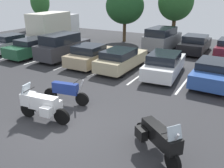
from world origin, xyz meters
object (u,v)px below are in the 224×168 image
motorcycle_third (66,91)px  car_white (165,64)px  car_far_grey (162,39)px  box_truck (54,26)px  car_far_black (195,44)px  car_tan (92,55)px  motorcycle_touring (41,104)px  motorcycle_second (159,137)px  car_silver (12,43)px  car_blue (215,71)px  car_charcoal (63,47)px  car_champagne (121,59)px  car_green (34,47)px

motorcycle_third → car_white: bearing=65.6°
car_far_grey → box_truck: box_truck is taller
car_far_black → car_tan: bearing=-127.1°
motorcycle_touring → car_white: bearing=71.7°
motorcycle_second → car_far_grey: size_ratio=0.43×
motorcycle_third → car_silver: bearing=151.8°
car_far_black → car_blue: bearing=-70.7°
car_far_grey → car_far_black: 2.77m
motorcycle_second → box_truck: size_ratio=0.31×
car_tan → box_truck: size_ratio=0.67×
car_charcoal → car_tan: bearing=-5.4°
car_tan → motorcycle_touring: bearing=-70.6°
car_silver → car_white: (13.28, 0.29, 0.00)m
motorcycle_third → car_champagne: 5.81m
car_far_black → car_white: bearing=-93.2°
car_green → car_champagne: bearing=1.0°
car_charcoal → car_white: car_charcoal is taller
car_silver → car_charcoal: size_ratio=0.96×
car_silver → car_white: size_ratio=0.94×
car_tan → car_white: bearing=2.6°
car_champagne → car_far_grey: bearing=85.3°
car_blue → motorcycle_second: bearing=-94.6°
car_far_grey → box_truck: 11.17m
car_far_grey → car_far_black: car_far_grey is taller
motorcycle_touring → car_far_black: (2.93, 14.75, 0.01)m
motorcycle_third → car_far_grey: size_ratio=0.50×
car_tan → car_blue: bearing=2.7°
motorcycle_second → car_white: car_white is taller
motorcycle_third → car_blue: size_ratio=0.49×
motorcycle_third → car_charcoal: car_charcoal is taller
car_tan → car_white: 5.16m
car_champagne → car_blue: 5.68m
car_green → car_blue: bearing=1.9°
car_charcoal → box_truck: size_ratio=0.71×
car_silver → car_blue: bearing=1.6°
car_tan → car_champagne: 2.30m
car_tan → car_blue: 7.98m
car_blue → box_truck: (-16.20, 5.09, 0.88)m
car_silver → car_charcoal: bearing=3.5°
car_far_grey → car_champagne: bearing=-94.7°
car_far_grey → box_truck: size_ratio=0.71×
motorcycle_second → car_tan: (-7.35, 7.32, 0.01)m
car_silver → car_charcoal: car_charcoal is taller
car_champagne → car_far_black: 7.96m
motorcycle_touring → car_blue: bearing=55.5°
car_green → car_far_black: 13.25m
car_silver → car_blue: car_silver is taller
motorcycle_third → car_charcoal: 7.97m
motorcycle_third → car_far_black: bearing=76.6°
car_silver → car_green: 2.69m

